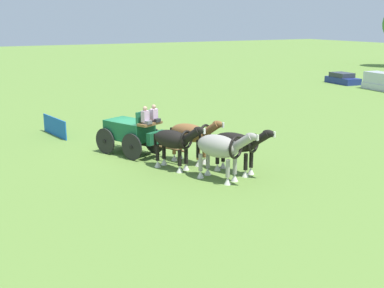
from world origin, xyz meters
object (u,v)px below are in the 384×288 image
at_px(show_wagon, 132,131).
at_px(draft_horse_rear_near, 191,135).
at_px(draft_horse_lead_off, 220,148).
at_px(draft_horse_lead_near, 237,144).
at_px(parked_vehicle_a, 342,79).
at_px(draft_horse_rear_off, 174,141).

relative_size(show_wagon, draft_horse_rear_near, 1.76).
height_order(show_wagon, draft_horse_lead_off, show_wagon).
height_order(show_wagon, draft_horse_lead_near, show_wagon).
relative_size(show_wagon, parked_vehicle_a, 1.34).
xyz_separation_m(show_wagon, draft_horse_lead_near, (5.23, 2.98, 0.15)).
bearing_deg(show_wagon, draft_horse_rear_off, 12.56).
bearing_deg(parked_vehicle_a, draft_horse_rear_off, -57.43).
height_order(show_wagon, draft_horse_rear_off, show_wagon).
bearing_deg(draft_horse_rear_near, draft_horse_lead_off, -3.29).
height_order(draft_horse_rear_off, draft_horse_lead_near, draft_horse_lead_near).
relative_size(draft_horse_lead_near, draft_horse_lead_off, 1.03).
bearing_deg(draft_horse_lead_near, draft_horse_rear_off, -129.99).
distance_m(show_wagon, draft_horse_lead_off, 6.00).
xyz_separation_m(draft_horse_rear_near, draft_horse_lead_off, (2.89, -0.17, 0.04)).
bearing_deg(parked_vehicle_a, show_wagon, -62.86).
relative_size(show_wagon, draft_horse_rear_off, 1.87).
bearing_deg(show_wagon, draft_horse_rear_near, 34.33).
height_order(draft_horse_rear_near, parked_vehicle_a, draft_horse_rear_near).
bearing_deg(draft_horse_rear_near, show_wagon, -145.67).
distance_m(show_wagon, draft_horse_rear_near, 3.44).
relative_size(draft_horse_rear_off, draft_horse_lead_near, 0.93).
bearing_deg(draft_horse_lead_off, parked_vehicle_a, 126.66).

